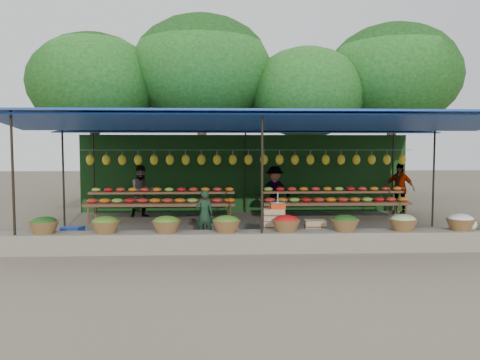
{
  "coord_description": "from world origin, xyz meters",
  "views": [
    {
      "loc": [
        -0.84,
        -12.03,
        2.09
      ],
      "look_at": [
        -0.3,
        0.2,
        1.24
      ],
      "focal_mm": 35.0,
      "sensor_mm": 36.0,
      "label": 1
    }
  ],
  "objects_px": {
    "crate_counter": "(273,230)",
    "blue_crate_back": "(73,233)",
    "vendor_seated": "(205,214)",
    "weighing_scale": "(278,205)",
    "blue_crate_front": "(10,241)"
  },
  "relations": [
    {
      "from": "vendor_seated",
      "to": "weighing_scale",
      "type": "bearing_deg",
      "value": 154.61
    },
    {
      "from": "crate_counter",
      "to": "blue_crate_back",
      "type": "bearing_deg",
      "value": 169.81
    },
    {
      "from": "crate_counter",
      "to": "vendor_seated",
      "type": "relative_size",
      "value": 2.12
    },
    {
      "from": "weighing_scale",
      "to": "blue_crate_back",
      "type": "relative_size",
      "value": 0.79
    },
    {
      "from": "vendor_seated",
      "to": "blue_crate_back",
      "type": "distance_m",
      "value": 3.08
    },
    {
      "from": "blue_crate_front",
      "to": "blue_crate_back",
      "type": "bearing_deg",
      "value": 72.45
    },
    {
      "from": "weighing_scale",
      "to": "blue_crate_front",
      "type": "xyz_separation_m",
      "value": [
        -5.6,
        -0.22,
        -0.7
      ]
    },
    {
      "from": "vendor_seated",
      "to": "blue_crate_back",
      "type": "relative_size",
      "value": 2.48
    },
    {
      "from": "crate_counter",
      "to": "vendor_seated",
      "type": "xyz_separation_m",
      "value": [
        -1.5,
        0.68,
        0.25
      ]
    },
    {
      "from": "blue_crate_front",
      "to": "crate_counter",
      "type": "bearing_deg",
      "value": 27.25
    },
    {
      "from": "crate_counter",
      "to": "weighing_scale",
      "type": "relative_size",
      "value": 6.65
    },
    {
      "from": "crate_counter",
      "to": "blue_crate_back",
      "type": "distance_m",
      "value": 4.62
    },
    {
      "from": "crate_counter",
      "to": "blue_crate_back",
      "type": "relative_size",
      "value": 5.26
    },
    {
      "from": "crate_counter",
      "to": "blue_crate_back",
      "type": "height_order",
      "value": "crate_counter"
    },
    {
      "from": "blue_crate_back",
      "to": "blue_crate_front",
      "type": "bearing_deg",
      "value": -118.48
    }
  ]
}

